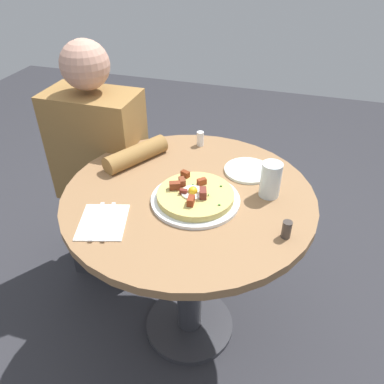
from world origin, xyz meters
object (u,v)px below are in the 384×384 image
fork (97,221)px  salt_shaker (200,139)px  dining_table (189,232)px  bread_plate (248,170)px  person_seated (104,182)px  breakfast_pizza (195,195)px  pizza_plate (195,200)px  knife (109,221)px  pepper_shaker (287,229)px  water_glass (271,180)px

fork → salt_shaker: salt_shaker is taller
dining_table → bread_plate: 0.31m
dining_table → fork: 0.37m
person_seated → bread_plate: 0.71m
salt_shaker → breakfast_pizza: bearing=103.3°
pizza_plate → salt_shaker: salt_shaker is taller
knife → pepper_shaker: 0.53m
water_glass → person_seated: bearing=-15.4°
dining_table → person_seated: size_ratio=0.75×
pizza_plate → pepper_shaker: (-0.30, 0.09, 0.02)m
pizza_plate → salt_shaker: size_ratio=4.92×
dining_table → knife: knife is taller
person_seated → pepper_shaker: size_ratio=20.54×
salt_shaker → person_seated: bearing=7.6°
knife → pizza_plate: bearing=113.1°
dining_table → pizza_plate: pizza_plate is taller
person_seated → pizza_plate: person_seated is taller
person_seated → breakfast_pizza: (-0.53, 0.31, 0.25)m
knife → water_glass: bearing=106.5°
knife → pepper_shaker: size_ratio=3.26×
fork → person_seated: bearing=-167.8°
pizza_plate → breakfast_pizza: (0.00, 0.00, 0.02)m
dining_table → salt_shaker: salt_shaker is taller
pizza_plate → pepper_shaker: size_ratio=5.28×
knife → breakfast_pizza: bearing=113.3°
dining_table → pizza_plate: 0.19m
dining_table → water_glass: size_ratio=7.05×
pizza_plate → fork: pizza_plate is taller
dining_table → pepper_shaker: pepper_shaker is taller
salt_shaker → bread_plate: bearing=147.4°
pizza_plate → salt_shaker: bearing=-76.5°
person_seated → pepper_shaker: 0.95m
pizza_plate → fork: size_ratio=1.62×
salt_shaker → fork: bearing=73.4°
breakfast_pizza → water_glass: (-0.23, -0.11, 0.04)m
person_seated → pepper_shaker: (-0.83, 0.40, 0.26)m
bread_plate → water_glass: 0.16m
person_seated → knife: (-0.31, 0.49, 0.24)m
person_seated → knife: person_seated is taller
salt_shaker → water_glass: bearing=139.8°
breakfast_pizza → water_glass: size_ratio=2.07×
knife → person_seated: bearing=-164.3°
bread_plate → knife: (0.36, 0.41, 0.00)m
breakfast_pizza → water_glass: 0.25m
pizza_plate → water_glass: size_ratio=2.41×
dining_table → bread_plate: size_ratio=4.92×
salt_shaker → pepper_shaker: salt_shaker is taller
person_seated → salt_shaker: 0.51m
salt_shaker → knife: bearing=76.5°
dining_table → breakfast_pizza: breakfast_pizza is taller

